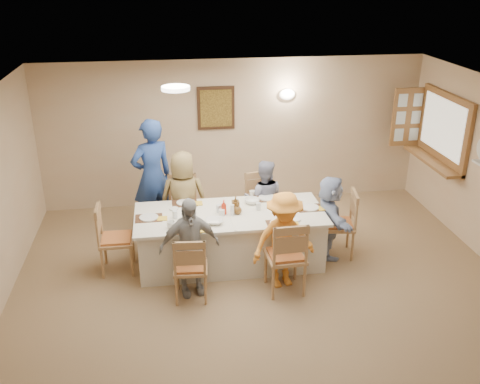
{
  "coord_description": "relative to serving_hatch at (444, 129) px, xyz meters",
  "views": [
    {
      "loc": [
        -1.17,
        -5.2,
        3.9
      ],
      "look_at": [
        -0.2,
        1.4,
        1.05
      ],
      "focal_mm": 40.0,
      "sensor_mm": 36.0,
      "label": 1
    }
  ],
  "objects": [
    {
      "name": "ground",
      "position": [
        -3.21,
        -2.4,
        -1.5
      ],
      "size": [
        7.0,
        7.0,
        0.0
      ],
      "primitive_type": "plane",
      "color": "brown"
    },
    {
      "name": "room_walls",
      "position": [
        -3.21,
        -2.4,
        0.01
      ],
      "size": [
        7.0,
        7.0,
        7.0
      ],
      "color": "beige",
      "rests_on": "ground"
    },
    {
      "name": "wall_picture",
      "position": [
        -3.51,
        1.06,
        0.2
      ],
      "size": [
        0.62,
        0.05,
        0.72
      ],
      "color": "#392214",
      "rests_on": "room_walls"
    },
    {
      "name": "wall_sconce",
      "position": [
        -2.31,
        1.04,
        0.4
      ],
      "size": [
        0.26,
        0.09,
        0.18
      ],
      "primitive_type": "ellipsoid",
      "color": "white",
      "rests_on": "room_walls"
    },
    {
      "name": "ceiling_light",
      "position": [
        -4.21,
        -0.9,
        0.97
      ],
      "size": [
        0.36,
        0.36,
        0.05
      ],
      "primitive_type": "cylinder",
      "color": "white",
      "rests_on": "room_walls"
    },
    {
      "name": "serving_hatch",
      "position": [
        0.0,
        0.0,
        0.0
      ],
      "size": [
        0.06,
        1.5,
        1.15
      ],
      "primitive_type": "cube",
      "color": "brown",
      "rests_on": "room_walls"
    },
    {
      "name": "hatch_sill",
      "position": [
        -0.12,
        0.0,
        -0.53
      ],
      "size": [
        0.3,
        1.5,
        0.05
      ],
      "primitive_type": "cube",
      "color": "brown",
      "rests_on": "room_walls"
    },
    {
      "name": "shutter_door",
      "position": [
        -0.26,
        0.76,
        0.0
      ],
      "size": [
        0.55,
        0.04,
        1.0
      ],
      "primitive_type": "cube",
      "color": "brown",
      "rests_on": "room_walls"
    },
    {
      "name": "dining_table",
      "position": [
        -3.55,
        -1.04,
        -1.12
      ],
      "size": [
        2.59,
        1.1,
        0.76
      ],
      "primitive_type": "cube",
      "color": "silver",
      "rests_on": "ground"
    },
    {
      "name": "chair_back_left",
      "position": [
        -4.15,
        -0.24,
        -1.0
      ],
      "size": [
        0.48,
        0.48,
        0.99
      ],
      "primitive_type": null,
      "rotation": [
        0.0,
        0.0,
        0.01
      ],
      "color": "tan",
      "rests_on": "ground"
    },
    {
      "name": "chair_back_right",
      "position": [
        -2.95,
        -0.24,
        -1.02
      ],
      "size": [
        0.54,
        0.54,
        0.97
      ],
      "primitive_type": null,
      "rotation": [
        0.0,
        0.0,
        0.2
      ],
      "color": "tan",
      "rests_on": "ground"
    },
    {
      "name": "chair_front_left",
      "position": [
        -4.15,
        -1.84,
        -1.05
      ],
      "size": [
        0.47,
        0.47,
        0.9
      ],
      "primitive_type": null,
      "rotation": [
        0.0,
        0.0,
        3.05
      ],
      "color": "tan",
      "rests_on": "ground"
    },
    {
      "name": "chair_front_right",
      "position": [
        -2.95,
        -1.84,
        -0.99
      ],
      "size": [
        0.51,
        0.51,
        1.03
      ],
      "primitive_type": null,
      "rotation": [
        0.0,
        0.0,
        3.19
      ],
      "color": "tan",
      "rests_on": "ground"
    },
    {
      "name": "chair_left_end",
      "position": [
        -5.1,
        -1.04,
        -1.01
      ],
      "size": [
        0.47,
        0.47,
        0.98
      ],
      "primitive_type": null,
      "rotation": [
        0.0,
        0.0,
        1.56
      ],
      "color": "tan",
      "rests_on": "ground"
    },
    {
      "name": "chair_right_end",
      "position": [
        -2.0,
        -1.04,
        -1.01
      ],
      "size": [
        0.55,
        0.55,
        0.99
      ],
      "primitive_type": null,
      "rotation": [
        0.0,
        0.0,
        -1.74
      ],
      "color": "tan",
      "rests_on": "ground"
    },
    {
      "name": "diner_back_left",
      "position": [
        -4.15,
        -0.36,
        -0.78
      ],
      "size": [
        0.75,
        0.52,
        1.44
      ],
      "primitive_type": "imported",
      "rotation": [
        0.0,
        0.0,
        3.1
      ],
      "color": "olive",
      "rests_on": "ground"
    },
    {
      "name": "diner_back_right",
      "position": [
        -2.95,
        -0.36,
        -0.87
      ],
      "size": [
        0.78,
        0.69,
        1.25
      ],
      "primitive_type": "imported",
      "rotation": [
        0.0,
        0.0,
        2.96
      ],
      "color": "#888CAB",
      "rests_on": "ground"
    },
    {
      "name": "diner_front_left",
      "position": [
        -4.15,
        -1.72,
        -0.84
      ],
      "size": [
        0.89,
        0.61,
        1.31
      ],
      "primitive_type": "imported",
      "rotation": [
        0.0,
        0.0,
        0.19
      ],
      "color": "#9E9E9E",
      "rests_on": "ground"
    },
    {
      "name": "diner_front_right",
      "position": [
        -2.95,
        -1.72,
        -0.85
      ],
      "size": [
        1.04,
        0.82,
        1.31
      ],
      "primitive_type": "imported",
      "rotation": [
        0.0,
        0.0,
        0.2
      ],
      "color": "orange",
      "rests_on": "ground"
    },
    {
      "name": "diner_right_end",
      "position": [
        -2.13,
        -1.04,
        -0.89
      ],
      "size": [
        1.15,
        0.41,
        1.22
      ],
      "primitive_type": "imported",
      "rotation": [
        0.0,
        0.0,
        1.55
      ],
      "color": "#A2B3DA",
      "rests_on": "ground"
    },
    {
      "name": "caregiver",
      "position": [
        -4.6,
        0.11,
        -0.59
      ],
      "size": [
        0.99,
        0.94,
        1.82
      ],
      "primitive_type": "imported",
      "rotation": [
        0.0,
        0.0,
        3.57
      ],
      "color": "#26448F",
      "rests_on": "ground"
    },
    {
      "name": "placemat_fl",
      "position": [
        -4.15,
        -1.46,
        -0.74
      ],
      "size": [
        0.33,
        0.25,
        0.01
      ],
      "primitive_type": "cube",
      "color": "#472B19",
      "rests_on": "dining_table"
    },
    {
      "name": "plate_fl",
      "position": [
        -4.15,
        -1.46,
        -0.73
      ],
      "size": [
        0.23,
        0.23,
        0.01
      ],
      "primitive_type": "cylinder",
      "color": "white",
      "rests_on": "dining_table"
    },
    {
      "name": "napkin_fl",
      "position": [
        -3.97,
        -1.51,
        -0.73
      ],
      "size": [
        0.14,
        0.14,
        0.01
      ],
      "primitive_type": "cube",
      "color": "gold",
      "rests_on": "dining_table"
    },
    {
      "name": "placemat_fr",
      "position": [
        -2.95,
        -1.46,
        -0.74
      ],
      "size": [
        0.34,
        0.25,
        0.01
      ],
      "primitive_type": "cube",
      "color": "#472B19",
      "rests_on": "dining_table"
    },
    {
      "name": "plate_fr",
      "position": [
        -2.95,
        -1.46,
        -0.73
      ],
      "size": [
        0.26,
        0.26,
        0.02
      ],
      "primitive_type": "cylinder",
      "color": "white",
      "rests_on": "dining_table"
    },
    {
      "name": "napkin_fr",
      "position": [
        -2.77,
        -1.51,
        -0.73
      ],
      "size": [
        0.13,
        0.13,
        0.01
      ],
      "primitive_type": "cube",
      "color": "gold",
      "rests_on": "dining_table"
    },
    {
      "name": "placemat_bl",
      "position": [
        -4.15,
        -0.62,
        -0.74
      ],
      "size": [
        0.36,
        0.27,
        0.01
      ],
      "primitive_type": "cube",
      "color": "#472B19",
      "rests_on": "dining_table"
    },
    {
      "name": "plate_bl",
      "position": [
        -4.15,
        -0.62,
        -0.73
      ],
      "size": [
        0.23,
        0.23,
        0.01
      ],
      "primitive_type": "cylinder",
      "color": "white",
      "rests_on": "dining_table"
    },
    {
      "name": "napkin_bl",
      "position": [
        -3.97,
        -0.67,
        -0.73
      ],
      "size": [
        0.14,
        0.14,
        0.01
      ],
      "primitive_type": "cube",
      "color": "gold",
      "rests_on": "dining_table"
    },
    {
      "name": "placemat_br",
      "position": [
        -2.95,
        -0.62,
        -0.74
      ],
      "size": [
        0.37,
        0.27,
        0.01
      ],
      "primitive_type": "cube",
      "color": "#472B19",
      "rests_on": "dining_table"
    },
    {
      "name": "plate_br",
      "position": [
        -2.95,
        -0.62,
        -0.73
      ],
      "size": [
        0.25,
        0.25,
        0.02
      ],
      "primitive_type": "cylinder",
      "color": "white",
      "rests_on": "dining_table"
    },
    {
      "name": "napkin_br",
      "position": [
        -2.77,
        -0.67,
        -0.73
      ],
      "size": [
        0.15,
        0.15,
        0.01
      ],
      "primitive_type": "cube",
      "color": "gold",
      "rests_on": "dining_table"
    },
    {
      "name": "placemat_le",
      "position": [
        -4.65,
        -1.04,
        -0.74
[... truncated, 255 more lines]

